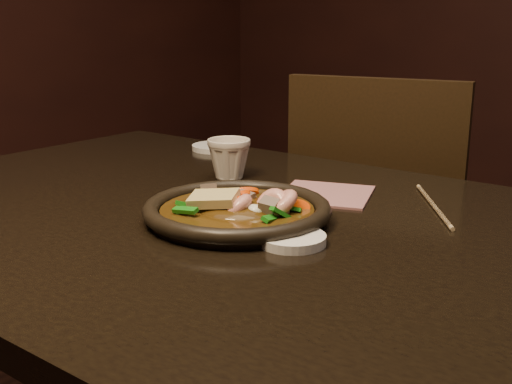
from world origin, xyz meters
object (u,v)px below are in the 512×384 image
Objects in this scene: plate at (237,211)px; tea_cup at (229,158)px; table at (279,273)px; chair at (383,240)px.

plate is 3.46× the size of tea_cup.
tea_cup reaches higher than table.
chair is 0.59m from tea_cup.
table is at bearing -35.84° from tea_cup.
tea_cup is (-0.09, -0.50, 0.29)m from chair.
table is 0.72m from chair.
chair reaches higher than table.
chair is at bearing 102.97° from table.
plate is (0.09, -0.70, 0.26)m from chair.
table is 0.33m from tea_cup.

